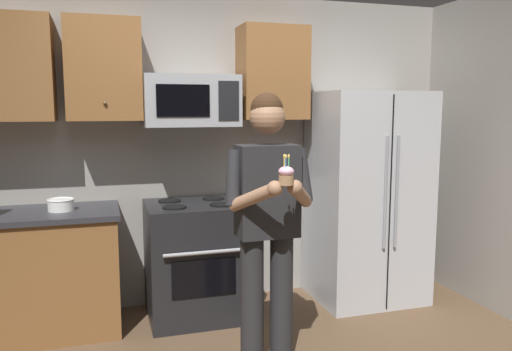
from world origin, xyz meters
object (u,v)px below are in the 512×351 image
microwave (191,101)px  bowl_large_white (61,204)px  refrigerator (367,197)px  cupcake (286,175)px  oven_range (196,260)px  person (268,215)px

microwave → bowl_large_white: 1.25m
refrigerator → bowl_large_white: 2.49m
refrigerator → cupcake: 1.75m
refrigerator → bowl_large_white: refrigerator is taller
oven_range → bowl_large_white: size_ratio=4.91×
refrigerator → cupcake: size_ratio=10.35×
bowl_large_white → person: size_ratio=0.11×
oven_range → person: bearing=-72.3°
cupcake → oven_range: bearing=103.3°
bowl_large_white → microwave: bearing=6.4°
oven_range → person: person is taller
oven_range → cupcake: (0.30, -1.25, 0.83)m
bowl_large_white → oven_range: bearing=-0.5°
person → bowl_large_white: bearing=144.0°
person → oven_range: bearing=107.7°
oven_range → bowl_large_white: 1.11m
oven_range → bowl_large_white: bearing=179.5°
refrigerator → cupcake: bearing=-134.7°
refrigerator → cupcake: refrigerator is taller
oven_range → person: size_ratio=0.53×
oven_range → microwave: size_ratio=1.26×
microwave → cupcake: (0.30, -1.37, -0.43)m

